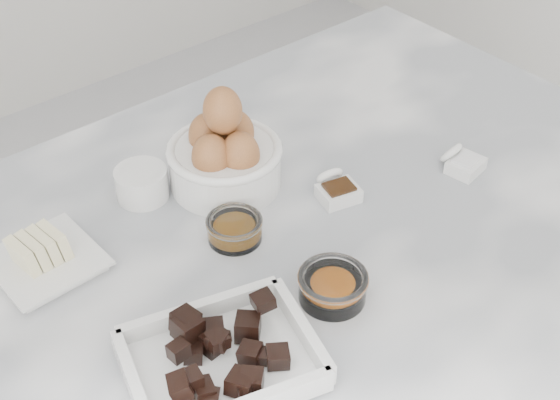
# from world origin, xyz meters

# --- Properties ---
(marble_slab) EXTENTS (1.20, 0.80, 0.04)m
(marble_slab) POSITION_xyz_m (0.00, 0.00, 0.92)
(marble_slab) COLOR silver
(marble_slab) RESTS_ON cabinet
(chocolate_dish) EXTENTS (0.24, 0.20, 0.05)m
(chocolate_dish) POSITION_xyz_m (-0.18, -0.11, 0.96)
(chocolate_dish) COLOR white
(chocolate_dish) RESTS_ON marble_slab
(butter_plate) EXTENTS (0.13, 0.13, 0.05)m
(butter_plate) POSITION_xyz_m (-0.26, 0.15, 0.96)
(butter_plate) COLOR white
(butter_plate) RESTS_ON marble_slab
(sugar_ramekin) EXTENTS (0.07, 0.07, 0.04)m
(sugar_ramekin) POSITION_xyz_m (-0.09, 0.19, 0.96)
(sugar_ramekin) COLOR white
(sugar_ramekin) RESTS_ON marble_slab
(egg_bowl) EXTENTS (0.16, 0.16, 0.15)m
(egg_bowl) POSITION_xyz_m (0.02, 0.14, 0.99)
(egg_bowl) COLOR white
(egg_bowl) RESTS_ON marble_slab
(honey_bowl) EXTENTS (0.07, 0.07, 0.03)m
(honey_bowl) POSITION_xyz_m (-0.04, 0.05, 0.96)
(honey_bowl) COLOR white
(honey_bowl) RESTS_ON marble_slab
(zest_bowl) EXTENTS (0.08, 0.08, 0.04)m
(zest_bowl) POSITION_xyz_m (-0.02, -0.11, 0.96)
(zest_bowl) COLOR white
(zest_bowl) RESTS_ON marble_slab
(vanilla_spoon) EXTENTS (0.06, 0.07, 0.04)m
(vanilla_spoon) POSITION_xyz_m (0.12, 0.02, 0.95)
(vanilla_spoon) COLOR white
(vanilla_spoon) RESTS_ON marble_slab
(salt_spoon) EXTENTS (0.06, 0.07, 0.04)m
(salt_spoon) POSITION_xyz_m (0.30, -0.04, 0.95)
(salt_spoon) COLOR white
(salt_spoon) RESTS_ON marble_slab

